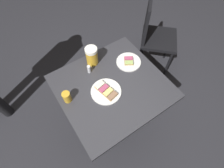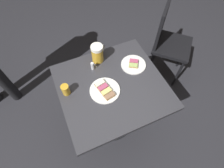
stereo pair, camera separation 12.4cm
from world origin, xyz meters
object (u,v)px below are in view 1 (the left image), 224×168
at_px(plate_near, 106,91).
at_px(beer_glass_small, 67,97).
at_px(plate_far, 129,62).
at_px(salt_shaker, 89,69).
at_px(cafe_chair, 154,34).
at_px(beer_mug, 92,55).

bearing_deg(plate_near, beer_glass_small, -20.26).
bearing_deg(plate_far, salt_shaker, -16.74).
distance_m(plate_near, cafe_chair, 1.00).
height_order(beer_mug, cafe_chair, cafe_chair).
bearing_deg(beer_mug, salt_shaker, 44.30).
bearing_deg(salt_shaker, plate_near, 92.64).
distance_m(beer_mug, beer_glass_small, 0.38).
bearing_deg(beer_mug, plate_far, 145.01).
height_order(plate_near, beer_glass_small, beer_glass_small).
bearing_deg(plate_near, cafe_chair, -154.69).
relative_size(plate_far, beer_mug, 1.29).
bearing_deg(plate_near, salt_shaker, -87.36).
bearing_deg(plate_near, beer_mug, -102.19).
xyz_separation_m(plate_near, beer_glass_small, (0.26, -0.10, 0.03)).
height_order(plate_near, beer_mug, beer_mug).
relative_size(beer_glass_small, cafe_chair, 0.10).
relative_size(salt_shaker, cafe_chair, 0.08).
height_order(plate_far, cafe_chair, cafe_chair).
distance_m(plate_near, beer_glass_small, 0.28).
relative_size(plate_near, beer_glass_small, 2.59).
relative_size(plate_far, cafe_chair, 0.22).
bearing_deg(cafe_chair, plate_near, -20.14).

